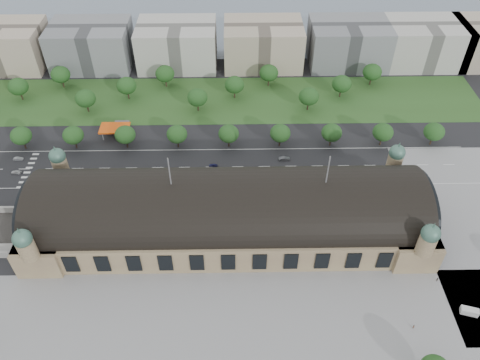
{
  "coord_description": "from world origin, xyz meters",
  "views": [
    {
      "loc": [
        2.5,
        -120.95,
        138.89
      ],
      "look_at": [
        4.66,
        14.11,
        14.0
      ],
      "focal_mm": 35.0,
      "sensor_mm": 36.0,
      "label": 1
    }
  ],
  "objects_px": {
    "traffic_car_1": "(18,159)",
    "parked_car_4": "(156,192)",
    "bus_west": "(216,181)",
    "pedestrian_1": "(414,327)",
    "bus_east": "(310,174)",
    "parked_car_1": "(70,192)",
    "traffic_car_5": "(284,159)",
    "parked_car_5": "(125,190)",
    "petrol_station": "(119,127)",
    "traffic_car_0": "(16,172)",
    "bus_mid": "(210,181)",
    "traffic_car_4": "(213,165)",
    "van_east": "(468,311)",
    "parked_car_6": "(177,188)",
    "parked_car_2": "(86,187)",
    "parked_car_3": "(76,187)",
    "pedestrian_2": "(437,279)",
    "parked_car_0": "(54,188)",
    "traffic_car_6": "(401,170)"
  },
  "relations": [
    {
      "from": "van_east",
      "to": "bus_east",
      "type": "bearing_deg",
      "value": 139.72
    },
    {
      "from": "bus_east",
      "to": "parked_car_1",
      "type": "bearing_deg",
      "value": 91.36
    },
    {
      "from": "parked_car_6",
      "to": "van_east",
      "type": "relative_size",
      "value": 0.79
    },
    {
      "from": "petrol_station",
      "to": "bus_east",
      "type": "bearing_deg",
      "value": -20.95
    },
    {
      "from": "petrol_station",
      "to": "parked_car_2",
      "type": "distance_m",
      "value": 41.02
    },
    {
      "from": "parked_car_1",
      "to": "pedestrian_1",
      "type": "bearing_deg",
      "value": 31.74
    },
    {
      "from": "parked_car_0",
      "to": "pedestrian_1",
      "type": "xyz_separation_m",
      "value": [
        135.02,
        -67.84,
        0.17
      ]
    },
    {
      "from": "traffic_car_5",
      "to": "parked_car_1",
      "type": "bearing_deg",
      "value": 100.28
    },
    {
      "from": "bus_mid",
      "to": "pedestrian_1",
      "type": "relative_size",
      "value": 6.52
    },
    {
      "from": "petrol_station",
      "to": "parked_car_2",
      "type": "xyz_separation_m",
      "value": [
        -7.43,
        -40.28,
        -2.14
      ]
    },
    {
      "from": "traffic_car_1",
      "to": "van_east",
      "type": "bearing_deg",
      "value": -118.16
    },
    {
      "from": "traffic_car_1",
      "to": "bus_east",
      "type": "bearing_deg",
      "value": -99.02
    },
    {
      "from": "traffic_car_0",
      "to": "pedestrian_1",
      "type": "distance_m",
      "value": 173.17
    },
    {
      "from": "parked_car_5",
      "to": "traffic_car_5",
      "type": "bearing_deg",
      "value": 66.73
    },
    {
      "from": "traffic_car_4",
      "to": "pedestrian_1",
      "type": "xyz_separation_m",
      "value": [
        67.22,
        -81.45,
        0.22
      ]
    },
    {
      "from": "traffic_car_6",
      "to": "parked_car_5",
      "type": "height_order",
      "value": "traffic_car_6"
    },
    {
      "from": "traffic_car_4",
      "to": "parked_car_0",
      "type": "distance_m",
      "value": 69.14
    },
    {
      "from": "traffic_car_0",
      "to": "parked_car_5",
      "type": "height_order",
      "value": "traffic_car_0"
    },
    {
      "from": "petrol_station",
      "to": "parked_car_3",
      "type": "xyz_separation_m",
      "value": [
        -11.74,
        -40.28,
        -2.23
      ]
    },
    {
      "from": "traffic_car_5",
      "to": "bus_mid",
      "type": "bearing_deg",
      "value": 112.69
    },
    {
      "from": "parked_car_1",
      "to": "traffic_car_5",
      "type": "bearing_deg",
      "value": 71.06
    },
    {
      "from": "traffic_car_1",
      "to": "bus_west",
      "type": "distance_m",
      "value": 92.91
    },
    {
      "from": "parked_car_5",
      "to": "van_east",
      "type": "relative_size",
      "value": 0.75
    },
    {
      "from": "traffic_car_1",
      "to": "pedestrian_2",
      "type": "height_order",
      "value": "pedestrian_2"
    },
    {
      "from": "parked_car_3",
      "to": "traffic_car_4",
      "type": "bearing_deg",
      "value": 68.03
    },
    {
      "from": "parked_car_4",
      "to": "parked_car_5",
      "type": "distance_m",
      "value": 13.24
    },
    {
      "from": "parked_car_1",
      "to": "parked_car_2",
      "type": "height_order",
      "value": "parked_car_2"
    },
    {
      "from": "traffic_car_5",
      "to": "parked_car_6",
      "type": "bearing_deg",
      "value": 109.4
    },
    {
      "from": "traffic_car_1",
      "to": "parked_car_4",
      "type": "relative_size",
      "value": 1.05
    },
    {
      "from": "bus_west",
      "to": "parked_car_4",
      "type": "bearing_deg",
      "value": 103.71
    },
    {
      "from": "parked_car_6",
      "to": "bus_mid",
      "type": "xyz_separation_m",
      "value": [
        13.91,
        3.19,
        0.87
      ]
    },
    {
      "from": "traffic_car_5",
      "to": "van_east",
      "type": "bearing_deg",
      "value": -147.84
    },
    {
      "from": "pedestrian_2",
      "to": "van_east",
      "type": "bearing_deg",
      "value": 165.8
    },
    {
      "from": "petrol_station",
      "to": "traffic_car_0",
      "type": "xyz_separation_m",
      "value": [
        -40.47,
        -30.05,
        -2.19
      ]
    },
    {
      "from": "traffic_car_5",
      "to": "bus_west",
      "type": "xyz_separation_m",
      "value": [
        -30.83,
        -15.46,
        0.77
      ]
    },
    {
      "from": "parked_car_3",
      "to": "pedestrian_1",
      "type": "height_order",
      "value": "pedestrian_1"
    },
    {
      "from": "bus_west",
      "to": "bus_east",
      "type": "height_order",
      "value": "bus_west"
    },
    {
      "from": "parked_car_6",
      "to": "bus_east",
      "type": "height_order",
      "value": "bus_east"
    },
    {
      "from": "parked_car_0",
      "to": "parked_car_2",
      "type": "relative_size",
      "value": 0.75
    },
    {
      "from": "bus_west",
      "to": "van_east",
      "type": "xyz_separation_m",
      "value": [
        85.32,
        -64.67,
        -0.42
      ]
    },
    {
      "from": "traffic_car_6",
      "to": "van_east",
      "type": "relative_size",
      "value": 0.93
    },
    {
      "from": "traffic_car_0",
      "to": "parked_car_4",
      "type": "bearing_deg",
      "value": 82.9
    },
    {
      "from": "traffic_car_0",
      "to": "traffic_car_6",
      "type": "relative_size",
      "value": 0.79
    },
    {
      "from": "parked_car_0",
      "to": "bus_mid",
      "type": "xyz_separation_m",
      "value": [
        66.74,
        2.0,
        0.87
      ]
    },
    {
      "from": "traffic_car_5",
      "to": "bus_east",
      "type": "relative_size",
      "value": 0.46
    },
    {
      "from": "bus_west",
      "to": "van_east",
      "type": "height_order",
      "value": "bus_west"
    },
    {
      "from": "parked_car_0",
      "to": "parked_car_2",
      "type": "height_order",
      "value": "parked_car_2"
    },
    {
      "from": "parked_car_2",
      "to": "parked_car_3",
      "type": "bearing_deg",
      "value": -113.94
    },
    {
      "from": "traffic_car_1",
      "to": "traffic_car_4",
      "type": "height_order",
      "value": "traffic_car_1"
    },
    {
      "from": "bus_west",
      "to": "pedestrian_1",
      "type": "relative_size",
      "value": 6.66
    }
  ]
}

